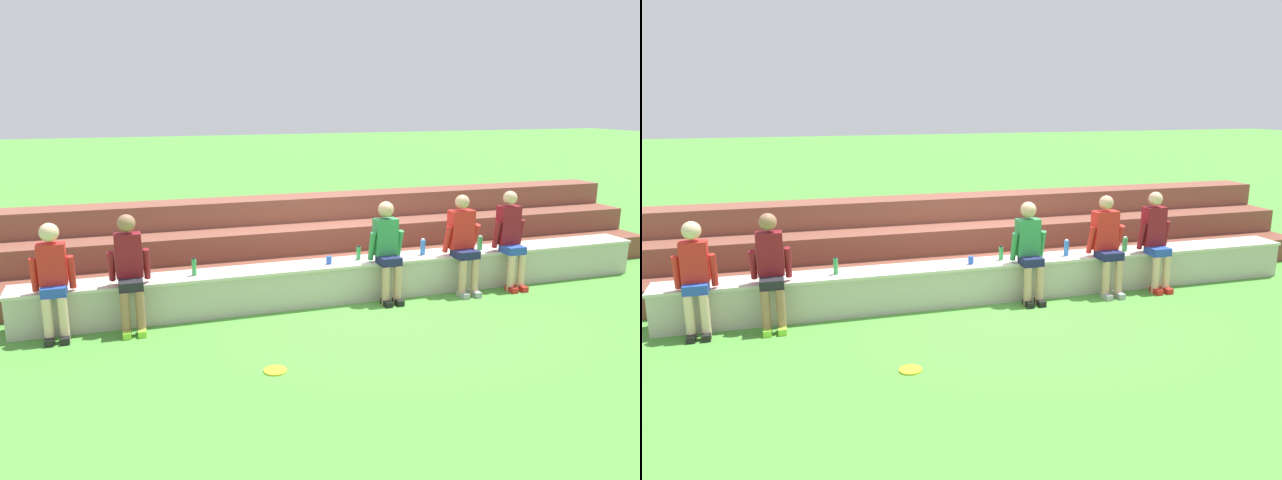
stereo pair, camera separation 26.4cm
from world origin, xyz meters
TOP-DOWN VIEW (x-y plane):
  - ground_plane at (0.00, 0.00)m, footprint 80.00×80.00m
  - stone_seating_wall at (0.00, 0.26)m, footprint 9.42×0.56m
  - brick_bleachers at (0.00, 1.91)m, footprint 11.63×1.96m
  - person_far_left at (-4.10, -0.03)m, footprint 0.50×0.47m
  - person_left_of_center at (-3.22, -0.01)m, footprint 0.51×0.57m
  - person_center at (0.29, -0.00)m, footprint 0.51×0.52m
  - person_right_of_center at (1.53, -0.01)m, footprint 0.55×0.54m
  - person_far_right at (2.36, -0.00)m, footprint 0.50×0.53m
  - water_bottle_near_right at (0.99, 0.24)m, footprint 0.07×0.07m
  - water_bottle_near_left at (1.98, 0.24)m, footprint 0.08×0.08m
  - water_bottle_mid_right at (-0.03, 0.29)m, footprint 0.06×0.06m
  - water_bottle_mid_left at (-2.40, 0.23)m, footprint 0.06×0.06m
  - plastic_cup_right_end at (-0.51, 0.20)m, footprint 0.08×0.08m
  - frisbee at (-1.82, -1.78)m, footprint 0.25×0.25m

SIDE VIEW (x-z plane):
  - ground_plane at x=0.00m, z-range 0.00..0.00m
  - frisbee at x=-1.82m, z-range 0.00..0.02m
  - stone_seating_wall at x=0.00m, z-range 0.02..0.58m
  - brick_bleachers at x=0.00m, z-range -0.13..1.07m
  - plastic_cup_right_end at x=-0.51m, z-range 0.56..0.67m
  - water_bottle_mid_right at x=-0.03m, z-range 0.56..0.77m
  - water_bottle_near_left at x=1.98m, z-range 0.56..0.78m
  - water_bottle_mid_left at x=-2.40m, z-range 0.56..0.80m
  - water_bottle_near_right at x=0.99m, z-range 0.56..0.81m
  - person_far_left at x=-4.10m, z-range 0.07..1.49m
  - person_center at x=0.29m, z-range 0.07..1.51m
  - person_left_of_center at x=-3.22m, z-range 0.06..1.53m
  - person_right_of_center at x=1.53m, z-range 0.06..1.54m
  - person_far_right at x=2.36m, z-range 0.06..1.55m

